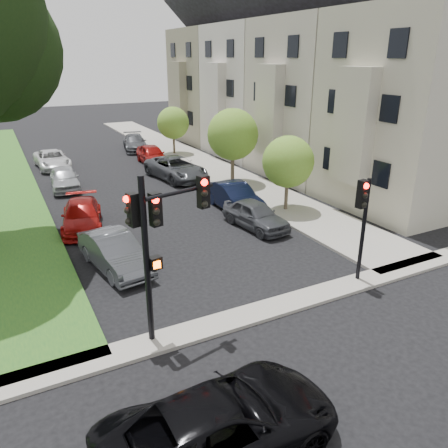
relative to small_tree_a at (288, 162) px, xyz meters
name	(u,v)px	position (x,y,z in m)	size (l,w,h in m)	color
ground	(305,345)	(-6.20, -9.81, -2.65)	(140.00, 140.00, 0.00)	black
sidewalk_right	(189,157)	(0.55, 14.19, -2.59)	(3.50, 44.00, 0.12)	#A19783
sidewalk_cross	(267,310)	(-6.20, -7.81, -2.59)	(60.00, 1.00, 0.12)	#A19783
house_a	(416,72)	(6.25, -1.81, 4.28)	(7.70, 7.55, 15.97)	beige
house_b	(320,69)	(6.25, 5.69, 4.28)	(7.70, 7.55, 15.97)	#A4A093
house_c	(258,66)	(6.25, 13.19, 4.28)	(7.70, 7.55, 15.97)	beige
house_d	(216,65)	(6.25, 20.69, 4.28)	(7.70, 7.55, 15.97)	gray
small_tree_a	(288,162)	(0.00, 0.00, 0.00)	(2.66, 2.66, 3.98)	brown
small_tree_b	(233,135)	(0.00, 5.90, 0.52)	(3.17, 3.17, 4.76)	brown
small_tree_c	(173,123)	(0.00, 16.03, -0.06)	(2.60, 2.60, 3.90)	brown
traffic_signal_main	(158,229)	(-9.61, -7.58, 0.75)	(2.41, 0.67, 4.93)	black
traffic_signal_secondary	(363,212)	(-2.30, -7.62, 0.05)	(0.51, 0.41, 3.87)	black
car_cross_near	(221,424)	(-9.94, -11.86, -1.94)	(2.36, 5.12, 1.42)	black
car_parked_0	(256,215)	(-2.70, -1.34, -1.99)	(1.55, 3.86, 1.32)	#3F4247
car_parked_1	(235,197)	(-2.33, 1.40, -1.93)	(1.52, 4.36, 1.44)	black
car_parked_2	(176,168)	(-2.73, 8.72, -1.91)	(2.44, 5.30, 1.47)	#3F4247
car_parked_3	(152,155)	(-2.72, 13.67, -1.94)	(1.68, 4.17, 1.42)	maroon
car_parked_4	(135,143)	(-2.37, 19.24, -1.98)	(1.88, 4.61, 1.34)	#3F4247
car_parked_5	(115,252)	(-9.73, -2.53, -1.96)	(1.47, 4.21, 1.39)	#3F4247
car_parked_6	(82,216)	(-10.02, 2.43, -2.02)	(1.78, 4.37, 1.27)	maroon
car_parked_7	(65,178)	(-9.69, 9.64, -1.96)	(1.63, 4.05, 1.38)	#999BA0
car_parked_8	(52,159)	(-9.64, 15.75, -2.01)	(2.13, 4.62, 1.28)	silver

